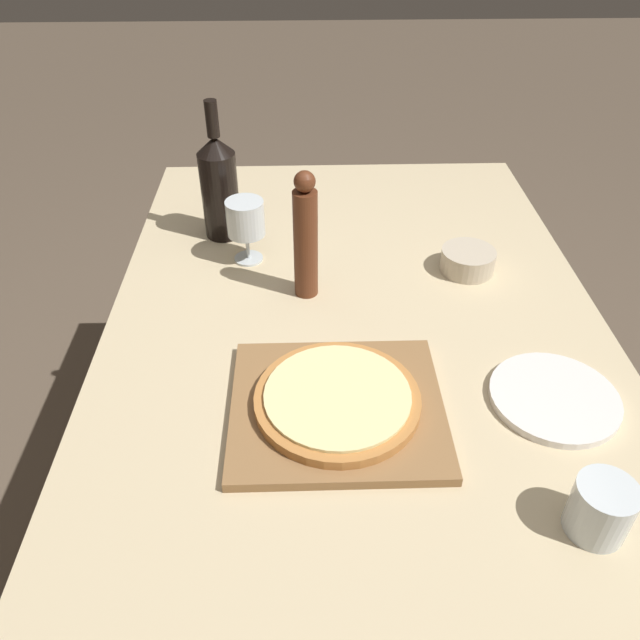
# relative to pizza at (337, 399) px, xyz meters

# --- Properties ---
(ground_plane) EXTENTS (12.00, 12.00, 0.00)m
(ground_plane) POSITION_rel_pizza_xyz_m (0.05, 0.14, -0.78)
(ground_plane) COLOR brown
(dining_table) EXTENTS (0.99, 1.67, 0.75)m
(dining_table) POSITION_rel_pizza_xyz_m (0.05, 0.14, -0.11)
(dining_table) COLOR #CCB78E
(dining_table) RESTS_ON ground_plane
(cutting_board) EXTENTS (0.35, 0.32, 0.02)m
(cutting_board) POSITION_rel_pizza_xyz_m (-0.00, 0.00, -0.02)
(cutting_board) COLOR olive
(cutting_board) RESTS_ON dining_table
(pizza) EXTENTS (0.28, 0.28, 0.02)m
(pizza) POSITION_rel_pizza_xyz_m (0.00, 0.00, 0.00)
(pizza) COLOR #BC7A3D
(pizza) RESTS_ON cutting_board
(wine_bottle) EXTENTS (0.09, 0.09, 0.32)m
(wine_bottle) POSITION_rel_pizza_xyz_m (-0.24, 0.59, 0.10)
(wine_bottle) COLOR black
(wine_bottle) RESTS_ON dining_table
(pepper_mill) EXTENTS (0.05, 0.05, 0.27)m
(pepper_mill) POSITION_rel_pizza_xyz_m (-0.05, 0.34, 0.10)
(pepper_mill) COLOR #5B2D19
(pepper_mill) RESTS_ON dining_table
(wine_glass) EXTENTS (0.08, 0.08, 0.14)m
(wine_glass) POSITION_rel_pizza_xyz_m (-0.18, 0.48, 0.07)
(wine_glass) COLOR silver
(wine_glass) RESTS_ON dining_table
(small_bowl) EXTENTS (0.12, 0.12, 0.05)m
(small_bowl) POSITION_rel_pizza_xyz_m (0.31, 0.42, -0.00)
(small_bowl) COLOR beige
(small_bowl) RESTS_ON dining_table
(drinking_tumbler) EXTENTS (0.08, 0.08, 0.09)m
(drinking_tumbler) POSITION_rel_pizza_xyz_m (0.34, -0.23, 0.01)
(drinking_tumbler) COLOR silver
(drinking_tumbler) RESTS_ON dining_table
(dinner_plate) EXTENTS (0.22, 0.22, 0.01)m
(dinner_plate) POSITION_rel_pizza_xyz_m (0.37, 0.01, -0.02)
(dinner_plate) COLOR white
(dinner_plate) RESTS_ON dining_table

